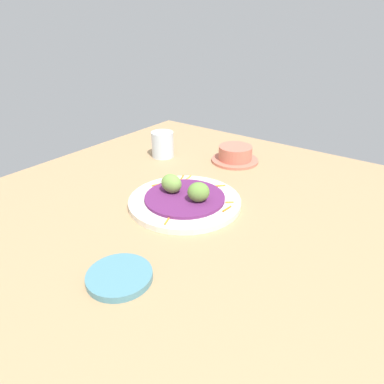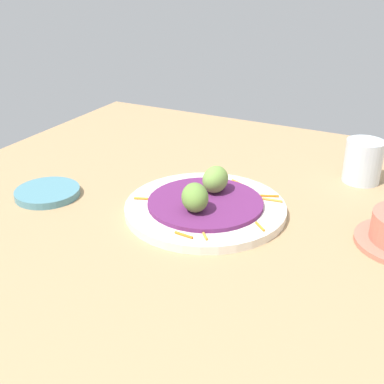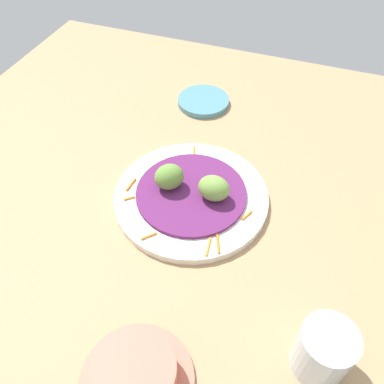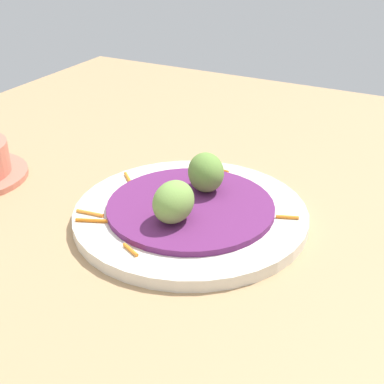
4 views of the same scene
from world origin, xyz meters
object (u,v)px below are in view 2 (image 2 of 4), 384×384
Objects in this scene: main_plate at (205,208)px; guac_scoop_center at (215,179)px; side_plate_small at (47,193)px; water_glass at (363,161)px; guac_scoop_left at (195,197)px.

guac_scoop_center reaches higher than main_plate.
guac_scoop_center reaches higher than side_plate_small.
main_plate is at bearing 14.52° from side_plate_small.
guac_scoop_center is (-0.05, 4.04, 3.74)cm from main_plate.
water_glass reaches higher than guac_scoop_center.
guac_scoop_center is 30.58cm from side_plate_small.
water_glass is at bearing 33.36° from side_plate_small.
water_glass is (49.33, 32.48, 3.45)cm from side_plate_small.
main_plate is 5.00× the size of guac_scoop_center.
main_plate is at bearing -130.02° from water_glass.
guac_scoop_left is 28.69cm from side_plate_small.
main_plate is 29.12cm from side_plate_small.
side_plate_small is at bearing -146.64° from water_glass.
guac_scoop_left is (0.05, -4.04, 3.80)cm from main_plate.
water_glass is at bearing 54.18° from guac_scoop_left.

